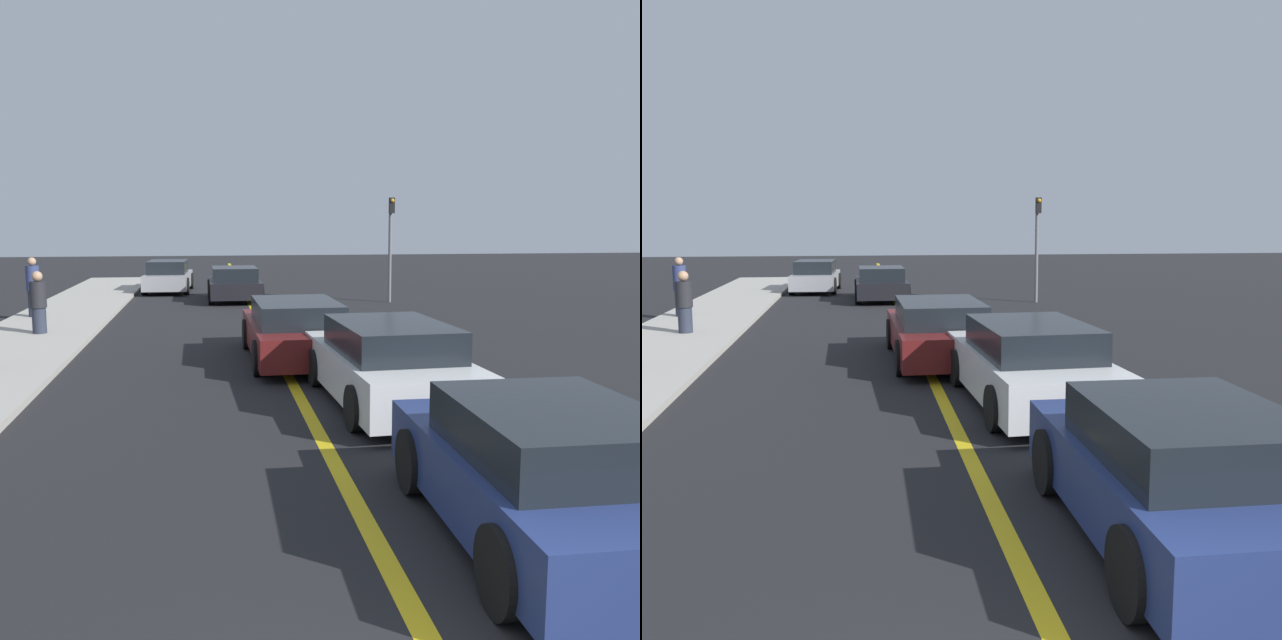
% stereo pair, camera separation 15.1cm
% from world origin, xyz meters
% --- Properties ---
extents(road_center_line, '(0.20, 60.00, 0.01)m').
position_xyz_m(road_center_line, '(0.00, 18.00, 0.00)').
color(road_center_line, gold).
rests_on(road_center_line, ground_plane).
extents(sidewalk_left, '(2.91, 34.45, 0.12)m').
position_xyz_m(sidewalk_left, '(-5.80, 17.22, 0.06)').
color(sidewalk_left, '#ADA89E').
rests_on(sidewalk_left, ground_plane).
extents(car_near_right_lane, '(1.99, 3.98, 1.30)m').
position_xyz_m(car_near_right_lane, '(1.52, 3.31, 0.64)').
color(car_near_right_lane, navy).
rests_on(car_near_right_lane, ground_plane).
extents(car_ahead_center, '(2.12, 4.62, 1.34)m').
position_xyz_m(car_ahead_center, '(1.34, 8.31, 0.65)').
color(car_ahead_center, silver).
rests_on(car_ahead_center, ground_plane).
extents(car_far_distant, '(2.07, 4.76, 1.28)m').
position_xyz_m(car_far_distant, '(0.32, 12.17, 0.63)').
color(car_far_distant, maroon).
rests_on(car_far_distant, ground_plane).
extents(car_parked_left_lot, '(1.98, 3.94, 1.25)m').
position_xyz_m(car_parked_left_lot, '(-0.51, 23.94, 0.61)').
color(car_parked_left_lot, black).
rests_on(car_parked_left_lot, ground_plane).
extents(car_oncoming_far, '(1.99, 4.23, 1.31)m').
position_xyz_m(car_oncoming_far, '(-3.10, 27.64, 0.64)').
color(car_oncoming_far, '#9E9EA3').
rests_on(car_oncoming_far, ground_plane).
extents(pedestrian_far_standing, '(0.40, 0.40, 1.56)m').
position_xyz_m(pedestrian_far_standing, '(-5.67, 16.03, 0.89)').
color(pedestrian_far_standing, '#282D3D').
rests_on(pedestrian_far_standing, sidewalk_left).
extents(pedestrian_by_sign, '(0.37, 0.37, 1.75)m').
position_xyz_m(pedestrian_by_sign, '(-6.55, 19.38, 0.99)').
color(pedestrian_by_sign, '#282D3D').
rests_on(pedestrian_by_sign, sidewalk_left).
extents(traffic_light, '(0.18, 0.40, 3.75)m').
position_xyz_m(traffic_light, '(5.03, 22.46, 2.32)').
color(traffic_light, slate).
rests_on(traffic_light, ground_plane).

